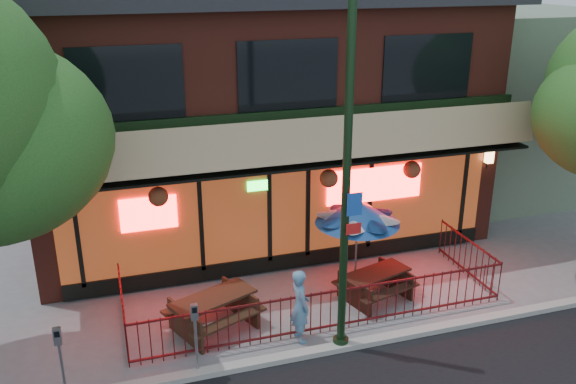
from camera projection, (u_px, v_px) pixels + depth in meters
name	position (u px, v px, depth m)	size (l,w,h in m)	color
ground	(333.00, 336.00, 12.92)	(80.00, 80.00, 0.00)	gray
curb	(342.00, 347.00, 12.45)	(80.00, 0.25, 0.12)	#999993
restaurant_building	(248.00, 83.00, 17.81)	(12.96, 9.49, 8.05)	maroon
neighbor_building	(494.00, 98.00, 21.27)	(6.00, 7.00, 6.00)	slate
patio_fence	(326.00, 298.00, 13.14)	(8.44, 2.62, 1.00)	#4F1113
street_light	(346.00, 205.00, 11.45)	(0.43, 0.32, 7.00)	black
picnic_table_left	(213.00, 308.00, 13.00)	(2.21, 1.98, 0.78)	#3A2215
picnic_table_right	(375.00, 281.00, 14.20)	(1.92, 1.67, 0.70)	#311911
patio_umbrella	(358.00, 213.00, 14.21)	(2.00, 1.99, 2.28)	gray
pedestrian	(300.00, 306.00, 12.52)	(0.59, 0.39, 1.62)	#5382A6
parking_meter_near	(195.00, 328.00, 11.36)	(0.14, 0.12, 1.52)	gray
parking_meter_far	(60.00, 353.00, 10.62)	(0.14, 0.12, 1.54)	#9A9CA2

